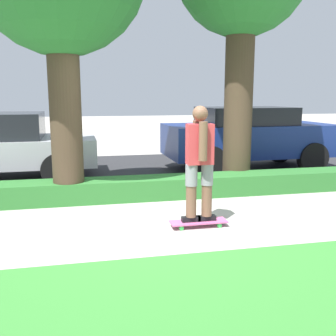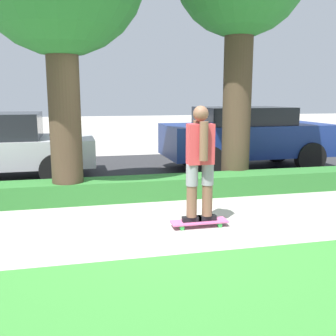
% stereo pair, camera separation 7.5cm
% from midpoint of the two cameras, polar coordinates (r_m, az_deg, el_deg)
% --- Properties ---
extents(ground_plane, '(60.00, 60.00, 0.00)m').
position_cam_midpoint_polar(ground_plane, '(5.51, -0.22, -8.53)').
color(ground_plane, '#ADA89E').
extents(street_asphalt, '(12.82, 5.00, 0.01)m').
position_cam_midpoint_polar(street_asphalt, '(9.53, -5.48, -0.40)').
color(street_asphalt, '#2D2D30').
rests_on(street_asphalt, ground_plane).
extents(hedge_row, '(12.82, 0.60, 0.37)m').
position_cam_midpoint_polar(hedge_row, '(6.97, -2.96, -2.90)').
color(hedge_row, '#2D702D').
rests_on(hedge_row, ground_plane).
extents(skateboard, '(0.79, 0.24, 0.08)m').
position_cam_midpoint_polar(skateboard, '(5.51, 4.86, -7.82)').
color(skateboard, '#DB5B93').
rests_on(skateboard, ground_plane).
extents(skater_person, '(0.48, 0.41, 1.58)m').
position_cam_midpoint_polar(skater_person, '(5.31, 5.00, 1.00)').
color(skater_person, black).
rests_on(skater_person, skateboard).
extents(parked_car_middle, '(4.10, 1.87, 1.52)m').
position_cam_midpoint_polar(parked_car_middle, '(9.81, 11.77, 4.57)').
color(parked_car_middle, navy).
rests_on(parked_car_middle, ground_plane).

